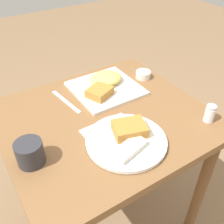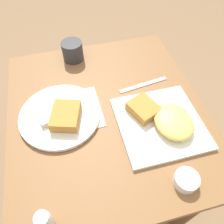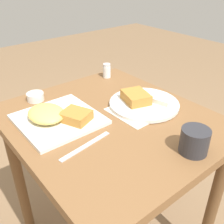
{
  "view_description": "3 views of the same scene",
  "coord_description": "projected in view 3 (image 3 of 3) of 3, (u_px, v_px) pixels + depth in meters",
  "views": [
    {
      "loc": [
        0.42,
        0.71,
        1.44
      ],
      "look_at": [
        -0.02,
        0.02,
        0.8
      ],
      "focal_mm": 42.0,
      "sensor_mm": 36.0,
      "label": 1
    },
    {
      "loc": [
        -0.49,
        0.11,
        1.42
      ],
      "look_at": [
        -0.03,
        -0.01,
        0.81
      ],
      "focal_mm": 35.0,
      "sensor_mm": 36.0,
      "label": 2
    },
    {
      "loc": [
        0.68,
        -0.54,
        1.31
      ],
      "look_at": [
        0.0,
        0.01,
        0.8
      ],
      "focal_mm": 42.0,
      "sensor_mm": 36.0,
      "label": 3
    }
  ],
  "objects": [
    {
      "name": "salt_shaker",
      "position": [
        107.0,
        71.0,
        1.36
      ],
      "size": [
        0.04,
        0.04,
        0.07
      ],
      "color": "white",
      "rests_on": "dining_table"
    },
    {
      "name": "plate_oval_far",
      "position": [
        143.0,
        102.0,
        1.1
      ],
      "size": [
        0.29,
        0.29,
        0.05
      ],
      "color": "white",
      "rests_on": "menu_card"
    },
    {
      "name": "sauce_ramekin",
      "position": [
        35.0,
        96.0,
        1.14
      ],
      "size": [
        0.07,
        0.07,
        0.03
      ],
      "color": "white",
      "rests_on": "dining_table"
    },
    {
      "name": "plate_square_near",
      "position": [
        56.0,
        117.0,
        0.99
      ],
      "size": [
        0.29,
        0.29,
        0.06
      ],
      "color": "white",
      "rests_on": "dining_table"
    },
    {
      "name": "butter_knife",
      "position": [
        86.0,
        146.0,
        0.86
      ],
      "size": [
        0.04,
        0.21,
        0.0
      ],
      "rotation": [
        0.0,
        0.0,
        1.71
      ],
      "color": "silver",
      "rests_on": "dining_table"
    },
    {
      "name": "coffee_mug",
      "position": [
        194.0,
        141.0,
        0.82
      ],
      "size": [
        0.09,
        0.09,
        0.08
      ],
      "color": "#2D2D33",
      "rests_on": "dining_table"
    },
    {
      "name": "dining_table",
      "position": [
        110.0,
        142.0,
        1.08
      ],
      "size": [
        0.81,
        0.72,
        0.78
      ],
      "color": "brown",
      "rests_on": "ground_plane"
    },
    {
      "name": "menu_card",
      "position": [
        141.0,
        109.0,
        1.07
      ],
      "size": [
        0.2,
        0.24,
        0.0
      ],
      "rotation": [
        0.0,
        0.0,
        0.02
      ],
      "color": "beige",
      "rests_on": "dining_table"
    }
  ]
}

